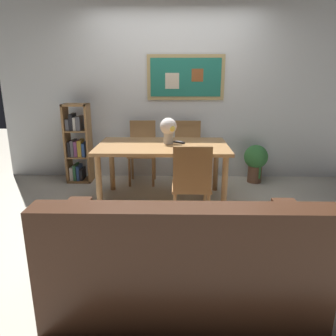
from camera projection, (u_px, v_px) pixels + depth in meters
The scene contains 11 objects.
ground_plane at pixel (173, 212), 3.81m from camera, with size 12.00×12.00×0.00m, color beige.
wall_back_with_painting at pixel (174, 93), 4.85m from camera, with size 5.20×0.14×2.60m.
dining_table at pixel (163, 151), 3.99m from camera, with size 1.60×0.96×0.74m.
dining_chair_far_left at pixel (142, 147), 4.78m from camera, with size 0.40×0.41×0.91m.
dining_chair_far_right at pixel (188, 147), 4.76m from camera, with size 0.40×0.41×0.91m.
dining_chair_near_right at pixel (192, 180), 3.27m from camera, with size 0.40×0.41×0.91m.
leather_couch at pixel (182, 263), 2.23m from camera, with size 1.80×0.84×0.84m.
bookshelf at pixel (78, 145), 4.79m from camera, with size 0.36×0.28×1.17m.
potted_ivy at pixel (256, 160), 4.79m from camera, with size 0.35×0.35×0.57m.
flower_vase at pixel (168, 128), 3.98m from camera, with size 0.21×0.21×0.32m.
tv_remote at pixel (179, 142), 4.05m from camera, with size 0.15×0.13×0.02m.
Camera 1 is at (0.01, -3.51, 1.57)m, focal length 34.41 mm.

